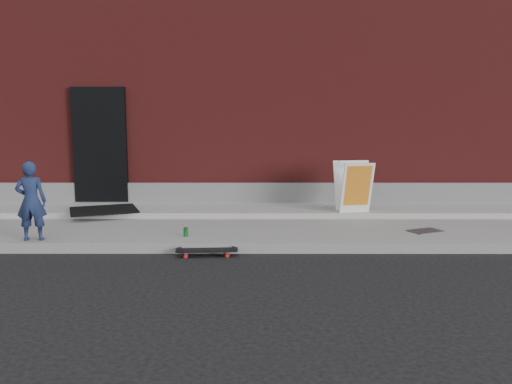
{
  "coord_description": "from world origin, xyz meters",
  "views": [
    {
      "loc": [
        0.49,
        -6.88,
        1.86
      ],
      "look_at": [
        0.47,
        0.8,
        0.77
      ],
      "focal_mm": 35.0,
      "sensor_mm": 36.0,
      "label": 1
    }
  ],
  "objects_px": {
    "skateboard": "(207,251)",
    "pizza_sign": "(353,186)",
    "soda_can": "(186,232)",
    "child": "(31,201)"
  },
  "relations": [
    {
      "from": "skateboard",
      "to": "soda_can",
      "type": "distance_m",
      "value": 0.68
    },
    {
      "from": "child",
      "to": "soda_can",
      "type": "height_order",
      "value": "child"
    },
    {
      "from": "skateboard",
      "to": "pizza_sign",
      "type": "relative_size",
      "value": 0.91
    },
    {
      "from": "child",
      "to": "soda_can",
      "type": "relative_size",
      "value": 8.7
    },
    {
      "from": "skateboard",
      "to": "soda_can",
      "type": "relative_size",
      "value": 6.34
    },
    {
      "from": "skateboard",
      "to": "child",
      "type": "bearing_deg",
      "value": 172.87
    },
    {
      "from": "pizza_sign",
      "to": "soda_can",
      "type": "bearing_deg",
      "value": -151.15
    },
    {
      "from": "skateboard",
      "to": "pizza_sign",
      "type": "distance_m",
      "value": 3.27
    },
    {
      "from": "skateboard",
      "to": "pizza_sign",
      "type": "height_order",
      "value": "pizza_sign"
    },
    {
      "from": "child",
      "to": "soda_can",
      "type": "xyz_separation_m",
      "value": [
        2.19,
        0.24,
        -0.51
      ]
    }
  ]
}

